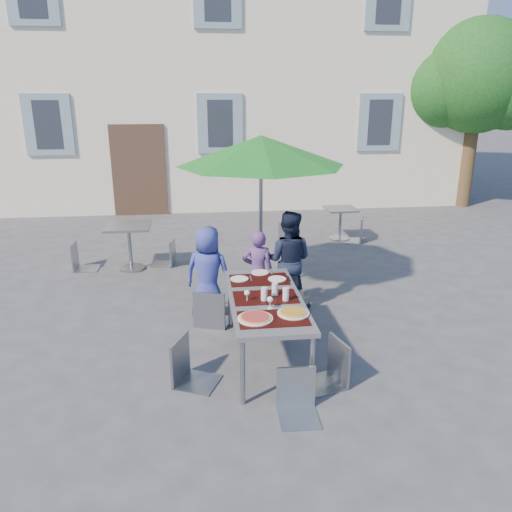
{
  "coord_description": "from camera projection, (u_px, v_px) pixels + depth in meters",
  "views": [
    {
      "loc": [
        -0.64,
        -4.99,
        2.91
      ],
      "look_at": [
        0.09,
        0.96,
        0.94
      ],
      "focal_mm": 35.0,
      "sensor_mm": 36.0,
      "label": 1
    }
  ],
  "objects": [
    {
      "name": "pizza_near_right",
      "position": [
        293.0,
        312.0,
        5.09
      ],
      "size": [
        0.33,
        0.33,
        0.03
      ],
      "color": "white",
      "rests_on": "dining_table"
    },
    {
      "name": "child_1",
      "position": [
        258.0,
        271.0,
        6.82
      ],
      "size": [
        0.46,
        0.34,
        1.16
      ],
      "primitive_type": "imported",
      "rotation": [
        0.0,
        0.0,
        2.98
      ],
      "color": "#613B78",
      "rests_on": "ground"
    },
    {
      "name": "chair_2",
      "position": [
        287.0,
        286.0,
        6.52
      ],
      "size": [
        0.46,
        0.46,
        0.86
      ],
      "color": "#91979C",
      "rests_on": "ground"
    },
    {
      "name": "chair_1",
      "position": [
        251.0,
        285.0,
        6.6
      ],
      "size": [
        0.49,
        0.5,
        0.85
      ],
      "color": "gray",
      "rests_on": "ground"
    },
    {
      "name": "tree",
      "position": [
        479.0,
        78.0,
        12.53
      ],
      "size": [
        3.6,
        3.0,
        4.7
      ],
      "color": "#4F3C22",
      "rests_on": "ground"
    },
    {
      "name": "pizza_near_left",
      "position": [
        255.0,
        318.0,
        4.98
      ],
      "size": [
        0.36,
        0.36,
        0.03
      ],
      "color": "white",
      "rests_on": "dining_table"
    },
    {
      "name": "bg_chair_r_0",
      "position": [
        167.0,
        237.0,
        8.71
      ],
      "size": [
        0.45,
        0.44,
        0.87
      ],
      "color": "gray",
      "rests_on": "ground"
    },
    {
      "name": "place_settings",
      "position": [
        259.0,
        277.0,
        6.11
      ],
      "size": [
        0.71,
        0.47,
        0.01
      ],
      "color": "white",
      "rests_on": "dining_table"
    },
    {
      "name": "building",
      "position": [
        211.0,
        25.0,
        15.02
      ],
      "size": [
        13.6,
        8.2,
        11.1
      ],
      "color": "beige",
      "rests_on": "ground"
    },
    {
      "name": "glassware",
      "position": [
        272.0,
        293.0,
        5.42
      ],
      "size": [
        0.49,
        0.4,
        0.15
      ],
      "color": "silver",
      "rests_on": "dining_table"
    },
    {
      "name": "chair_4",
      "position": [
        332.0,
        337.0,
        5.09
      ],
      "size": [
        0.5,
        0.5,
        0.91
      ],
      "color": "gray",
      "rests_on": "ground"
    },
    {
      "name": "bg_chair_l_1",
      "position": [
        288.0,
        221.0,
        9.75
      ],
      "size": [
        0.5,
        0.5,
        0.9
      ],
      "color": "gray",
      "rests_on": "ground"
    },
    {
      "name": "ground",
      "position": [
        259.0,
        361.0,
        5.68
      ],
      "size": [
        90.0,
        90.0,
        0.0
      ],
      "primitive_type": "plane",
      "color": "#3F3E41",
      "rests_on": "ground"
    },
    {
      "name": "patio_umbrella",
      "position": [
        261.0,
        152.0,
        7.07
      ],
      "size": [
        2.44,
        2.44,
        2.34
      ],
      "color": "#9EA0A6",
      "rests_on": "ground"
    },
    {
      "name": "bg_chair_r_1",
      "position": [
        357.0,
        214.0,
        10.08
      ],
      "size": [
        0.56,
        0.56,
        0.97
      ],
      "color": "#91979C",
      "rests_on": "ground"
    },
    {
      "name": "bg_chair_l_0",
      "position": [
        79.0,
        240.0,
        8.47
      ],
      "size": [
        0.4,
        0.4,
        0.89
      ],
      "color": "gray",
      "rests_on": "ground"
    },
    {
      "name": "child_2",
      "position": [
        288.0,
        260.0,
        6.9
      ],
      "size": [
        0.78,
        0.61,
        1.4
      ],
      "primitive_type": "imported",
      "rotation": [
        0.0,
        0.0,
        2.77
      ],
      "color": "#171C32",
      "rests_on": "ground"
    },
    {
      "name": "chair_5",
      "position": [
        298.0,
        368.0,
        4.6
      ],
      "size": [
        0.38,
        0.39,
        0.85
      ],
      "color": "#90979B",
      "rests_on": "ground"
    },
    {
      "name": "chair_3",
      "position": [
        188.0,
        335.0,
        5.11
      ],
      "size": [
        0.55,
        0.54,
        0.93
      ],
      "color": "gray",
      "rests_on": "ground"
    },
    {
      "name": "dining_table",
      "position": [
        265.0,
        302.0,
        5.53
      ],
      "size": [
        0.8,
        1.85,
        0.76
      ],
      "color": "#3F3F43",
      "rests_on": "ground"
    },
    {
      "name": "chair_0",
      "position": [
        211.0,
        286.0,
        6.37
      ],
      "size": [
        0.54,
        0.54,
        0.95
      ],
      "color": "gray",
      "rests_on": "ground"
    },
    {
      "name": "cafe_table_0",
      "position": [
        129.0,
        238.0,
        8.46
      ],
      "size": [
        0.74,
        0.74,
        0.79
      ],
      "color": "#9EA0A6",
      "rests_on": "ground"
    },
    {
      "name": "child_0",
      "position": [
        208.0,
        273.0,
        6.58
      ],
      "size": [
        0.72,
        0.59,
        1.27
      ],
      "primitive_type": "imported",
      "rotation": [
        0.0,
        0.0,
        2.81
      ],
      "color": "#343D90",
      "rests_on": "ground"
    },
    {
      "name": "cafe_table_1",
      "position": [
        340.0,
        220.0,
        10.28
      ],
      "size": [
        0.62,
        0.62,
        0.66
      ],
      "color": "#9EA0A6",
      "rests_on": "ground"
    }
  ]
}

